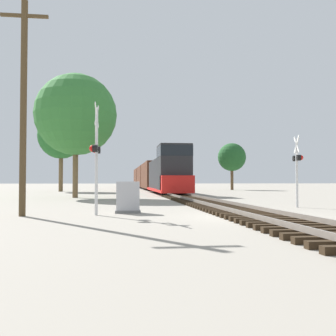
# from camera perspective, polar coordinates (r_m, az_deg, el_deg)

# --- Properties ---
(ground_plane) EXTENTS (400.00, 400.00, 0.00)m
(ground_plane) POSITION_cam_1_polar(r_m,az_deg,el_deg) (15.16, 12.08, -6.94)
(ground_plane) COLOR gray
(rail_track_bed) EXTENTS (2.60, 160.00, 0.31)m
(rail_track_bed) POSITION_cam_1_polar(r_m,az_deg,el_deg) (15.15, 12.07, -6.43)
(rail_track_bed) COLOR black
(rail_track_bed) RESTS_ON ground
(freight_train) EXTENTS (2.86, 64.01, 4.62)m
(freight_train) POSITION_cam_1_polar(r_m,az_deg,el_deg) (64.36, -2.73, -1.25)
(freight_train) COLOR #232326
(freight_train) RESTS_ON ground
(crossing_signal_near) EXTENTS (0.40, 1.01, 4.42)m
(crossing_signal_near) POSITION_cam_1_polar(r_m,az_deg,el_deg) (15.77, -10.43, 2.27)
(crossing_signal_near) COLOR silver
(crossing_signal_near) RESTS_ON ground
(crossing_signal_far) EXTENTS (0.46, 1.02, 3.68)m
(crossing_signal_far) POSITION_cam_1_polar(r_m,az_deg,el_deg) (21.12, 18.25, 0.70)
(crossing_signal_far) COLOR silver
(crossing_signal_far) RESTS_ON ground
(relay_cabinet) EXTENTS (1.06, 0.61, 1.32)m
(relay_cabinet) POSITION_cam_1_polar(r_m,az_deg,el_deg) (16.63, -5.86, -4.28)
(relay_cabinet) COLOR slate
(relay_cabinet) RESTS_ON ground
(utility_pole) EXTENTS (1.80, 0.25, 8.36)m
(utility_pole) POSITION_cam_1_polar(r_m,az_deg,el_deg) (16.30, -20.24, 8.84)
(utility_pole) COLOR #4C3A23
(utility_pole) RESTS_ON ground
(tree_far_right) EXTENTS (6.60, 6.60, 10.03)m
(tree_far_right) POSITION_cam_1_polar(r_m,az_deg,el_deg) (32.93, -13.24, 7.54)
(tree_far_right) COLOR brown
(tree_far_right) RESTS_ON ground
(tree_mid_background) EXTENTS (5.94, 5.94, 10.16)m
(tree_mid_background) POSITION_cam_1_polar(r_m,az_deg,el_deg) (52.49, -15.25, 4.52)
(tree_mid_background) COLOR brown
(tree_mid_background) RESTS_ON ground
(tree_deep_background) EXTENTS (4.24, 4.24, 7.10)m
(tree_deep_background) POSITION_cam_1_polar(r_m,az_deg,el_deg) (60.30, 9.25, 1.54)
(tree_deep_background) COLOR brown
(tree_deep_background) RESTS_ON ground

